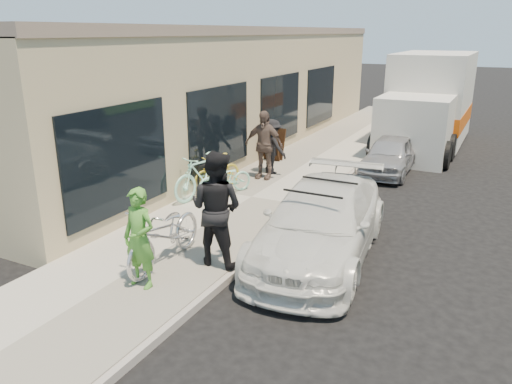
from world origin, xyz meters
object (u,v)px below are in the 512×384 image
(cruiser_bike_c, at_px, (217,172))
(woman_rider, at_px, (139,238))
(sandwich_board, at_px, (273,144))
(moving_truck, at_px, (428,106))
(sedan_silver, at_px, (390,155))
(bystander_a, at_px, (272,147))
(man_standing, at_px, (216,208))
(cruiser_bike_b, at_px, (225,179))
(bystander_b, at_px, (264,145))
(bike_rack, at_px, (207,177))
(sedan_white, at_px, (321,223))
(tandem_bike, at_px, (166,234))
(cruiser_bike_a, at_px, (202,176))

(cruiser_bike_c, bearing_deg, woman_rider, -53.69)
(sandwich_board, relative_size, moving_truck, 0.15)
(sedan_silver, bearing_deg, bystander_a, -144.68)
(man_standing, bearing_deg, bystander_a, -74.27)
(sedan_silver, xyz_separation_m, moving_truck, (0.33, 4.46, 0.92))
(man_standing, relative_size, bystander_a, 1.29)
(cruiser_bike_b, bearing_deg, woman_rider, -47.75)
(bystander_b, bearing_deg, bike_rack, -107.28)
(sandwich_board, relative_size, sedan_white, 0.20)
(woman_rider, bearing_deg, bystander_a, 102.04)
(bystander_a, bearing_deg, tandem_bike, 116.68)
(sedan_silver, xyz_separation_m, cruiser_bike_b, (-3.14, -4.41, -0.01))
(moving_truck, bearing_deg, sedan_white, -90.77)
(sandwich_board, distance_m, tandem_bike, 7.78)
(cruiser_bike_a, bearing_deg, cruiser_bike_b, 65.96)
(sandwich_board, distance_m, woman_rider, 8.62)
(bike_rack, height_order, tandem_bike, tandem_bike)
(bystander_b, bearing_deg, man_standing, -75.35)
(bystander_a, bearing_deg, woman_rider, 116.77)
(cruiser_bike_b, distance_m, bystander_b, 1.84)
(cruiser_bike_b, relative_size, cruiser_bike_c, 1.00)
(tandem_bike, xyz_separation_m, man_standing, (0.77, 0.46, 0.46))
(man_standing, relative_size, cruiser_bike_a, 1.10)
(sedan_silver, relative_size, cruiser_bike_b, 2.16)
(sedan_silver, distance_m, bystander_b, 3.98)
(sedan_silver, height_order, tandem_bike, tandem_bike)
(sedan_white, height_order, woman_rider, woman_rider)
(cruiser_bike_c, relative_size, bystander_a, 0.97)
(man_standing, bearing_deg, cruiser_bike_a, -53.44)
(cruiser_bike_b, bearing_deg, bystander_b, 110.51)
(moving_truck, distance_m, tandem_bike, 13.03)
(moving_truck, xyz_separation_m, bystander_b, (-3.24, -7.13, -0.38))
(bystander_b, bearing_deg, sedan_silver, 39.80)
(sedan_silver, xyz_separation_m, cruiser_bike_a, (-3.50, -4.90, 0.15))
(sandwich_board, bearing_deg, cruiser_bike_c, -81.39)
(woman_rider, xyz_separation_m, cruiser_bike_b, (-1.21, 4.74, -0.42))
(sedan_white, height_order, cruiser_bike_a, sedan_white)
(man_standing, distance_m, cruiser_bike_b, 3.96)
(bike_rack, relative_size, cruiser_bike_b, 0.54)
(woman_rider, height_order, cruiser_bike_a, woman_rider)
(moving_truck, xyz_separation_m, cruiser_bike_b, (-3.47, -8.87, -0.93))
(sedan_silver, distance_m, woman_rider, 9.35)
(bike_rack, height_order, bystander_a, bystander_a)
(bike_rack, distance_m, sedan_silver, 5.86)
(woman_rider, distance_m, man_standing, 1.45)
(sedan_white, bearing_deg, tandem_bike, -146.79)
(sedan_silver, bearing_deg, bike_rack, -126.45)
(sedan_silver, distance_m, tandem_bike, 8.57)
(sedan_white, relative_size, tandem_bike, 2.32)
(moving_truck, xyz_separation_m, woman_rider, (-2.26, -13.61, -0.51))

